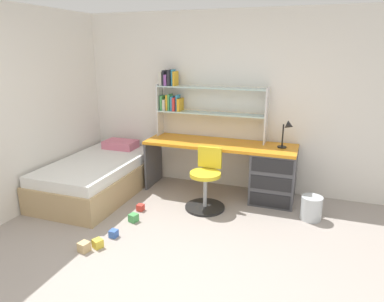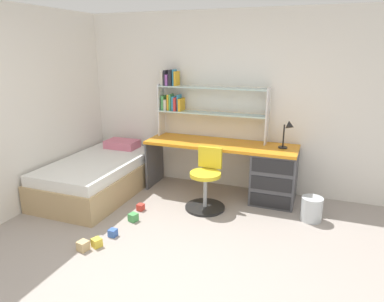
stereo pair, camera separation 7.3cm
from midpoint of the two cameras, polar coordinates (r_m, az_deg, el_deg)
name	(u,v)px [view 1 (the left image)]	position (r m, az deg, el deg)	size (l,w,h in m)	color
ground_plane	(156,299)	(3.20, -6.70, -23.03)	(5.55, 6.33, 0.02)	#9E938C
room_shell	(104,115)	(4.25, -14.77, 5.80)	(5.55, 6.33, 2.54)	white
desk	(259,170)	(4.84, 10.54, -3.07)	(2.11, 0.62, 0.75)	orange
bookshelf_hutch	(193,99)	(5.06, -0.23, 8.51)	(1.61, 0.22, 0.98)	silver
desk_lamp	(288,130)	(4.66, 15.03, 3.37)	(0.20, 0.17, 0.38)	black
swivel_chair	(206,185)	(4.53, 1.84, -5.65)	(0.52, 0.52, 0.79)	black
bed_platform	(98,177)	(5.18, -15.56, -4.07)	(1.06, 1.84, 0.62)	tan
waste_bin	(311,208)	(4.52, 18.56, -8.86)	(0.26, 0.26, 0.29)	silver
toy_block_yellow_0	(98,243)	(3.92, -15.75, -14.41)	(0.09, 0.09, 0.09)	gold
toy_block_green_1	(133,218)	(4.34, -10.07, -10.75)	(0.10, 0.10, 0.10)	#479E51
toy_block_natural_2	(84,247)	(3.89, -17.83, -14.75)	(0.10, 0.10, 0.10)	tan
toy_block_blue_3	(114,233)	(4.07, -13.27, -13.05)	(0.08, 0.08, 0.08)	#3860B7
toy_block_red_4	(140,207)	(4.60, -8.92, -9.16)	(0.08, 0.08, 0.08)	red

